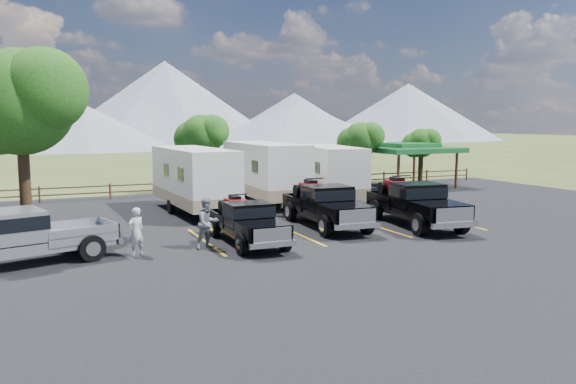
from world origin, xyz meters
name	(u,v)px	position (x,y,z in m)	size (l,w,h in m)	color
ground	(389,250)	(0.00, 0.00, 0.00)	(320.00, 320.00, 0.00)	#3E4D20
asphalt_lot	(349,234)	(0.00, 3.00, 0.02)	(44.00, 34.00, 0.04)	black
stall_lines	(338,230)	(0.00, 4.00, 0.04)	(12.12, 5.50, 0.01)	yellow
tree_big_nw	(19,102)	(-12.55, 9.03, 5.60)	(5.54, 5.18, 7.84)	black
tree_ne_a	(360,140)	(8.97, 17.01, 3.48)	(3.11, 2.92, 4.76)	black
tree_ne_b	(421,143)	(14.98, 18.01, 3.13)	(2.77, 2.59, 4.27)	black
tree_north	(201,136)	(-2.03, 19.02, 3.83)	(3.46, 3.24, 5.25)	black
rail_fence	(261,183)	(2.00, 18.50, 0.61)	(36.12, 0.12, 1.00)	#533623
pavilion	(407,149)	(13.00, 17.00, 2.79)	(6.20, 6.20, 3.22)	#533623
mountain_range	(60,106)	(-7.63, 105.98, 7.87)	(209.00, 71.00, 20.00)	gray
rig_left	(247,221)	(-4.58, 3.05, 0.92)	(1.97, 5.48, 1.82)	black
rig_center	(325,204)	(-0.13, 4.96, 1.05)	(2.51, 6.41, 2.11)	black
rig_right	(415,202)	(3.77, 3.56, 1.10)	(3.00, 6.81, 2.20)	black
trailer_left	(194,179)	(-4.59, 11.11, 1.81)	(2.88, 9.73, 3.38)	white
trailer_center	(265,172)	(0.03, 12.82, 1.88)	(2.83, 10.13, 3.52)	white
trailer_right	(328,173)	(3.81, 12.18, 1.76)	(3.73, 9.53, 3.30)	white
pickup_silver	(22,236)	(-12.54, 2.86, 1.01)	(6.53, 3.60, 1.87)	#94979C
person_a	(136,232)	(-8.87, 2.66, 0.91)	(0.63, 0.42, 1.74)	silver
person_b	(208,223)	(-6.22, 2.78, 1.00)	(0.93, 0.73, 1.92)	gray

